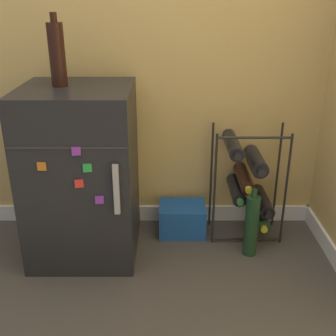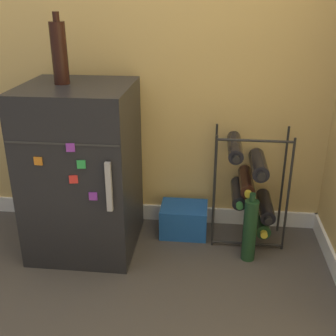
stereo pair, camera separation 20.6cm
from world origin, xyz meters
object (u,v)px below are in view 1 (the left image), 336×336
mini_fridge (82,174)px  loose_bottle_floor (251,225)px  soda_box (182,219)px  fridge_top_bottle (57,54)px  wine_rack (249,182)px

mini_fridge → loose_bottle_floor: bearing=-3.5°
soda_box → loose_bottle_floor: loose_bottle_floor is taller
loose_bottle_floor → fridge_top_bottle: bearing=175.3°
mini_fridge → wine_rack: mini_fridge is taller
mini_fridge → soda_box: size_ratio=3.36×
soda_box → fridge_top_bottle: bearing=-166.4°
fridge_top_bottle → soda_box: bearing=13.6°
mini_fridge → soda_box: bearing=17.7°
mini_fridge → wine_rack: bearing=9.5°
fridge_top_bottle → loose_bottle_floor: 1.19m
mini_fridge → fridge_top_bottle: fridge_top_bottle is taller
loose_bottle_floor → mini_fridge: bearing=176.5°
mini_fridge → wine_rack: (0.82, 0.14, -0.10)m
wine_rack → soda_box: bearing=177.1°
mini_fridge → loose_bottle_floor: mini_fridge is taller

